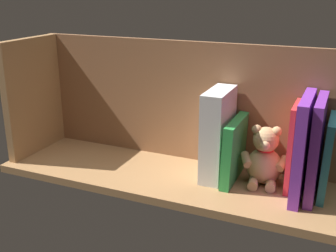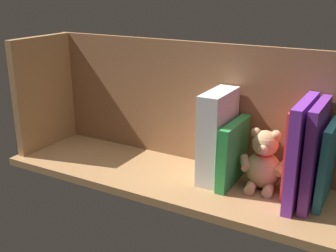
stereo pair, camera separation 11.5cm
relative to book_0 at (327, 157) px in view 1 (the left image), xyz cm
name	(u,v)px [view 1 (the left image)]	position (x,y,z in cm)	size (l,w,h in cm)	color
ground_plane	(168,176)	(41.51, 4.19, -11.31)	(96.01, 30.08, 2.20)	#A87A4C
shelf_back_panel	(185,101)	(41.51, -8.61, 7.68)	(96.01, 1.50, 35.79)	#92613F
shelf_side_divider	(33,96)	(87.52, 4.19, 7.68)	(2.40, 24.08, 35.79)	#A87A4C
book_0	(327,157)	(0.00, 0.00, 0.00)	(1.80, 14.91, 20.42)	teal
book_1	(316,148)	(2.80, 1.46, 2.45)	(2.26, 17.84, 25.32)	purple
book_2	(303,147)	(5.97, 2.33, 2.66)	(2.55, 19.57, 25.74)	purple
book_3	(293,146)	(8.67, -1.11, 1.15)	(1.32, 12.70, 22.72)	red
teddy_bear	(265,158)	(15.45, -0.26, -3.07)	(13.08, 11.14, 16.23)	tan
book_4	(234,150)	(23.41, 0.92, -1.58)	(2.59, 16.76, 17.27)	green
dictionary_thick_white	(218,134)	(28.35, 0.39, 2.14)	(5.75, 15.50, 24.70)	silver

